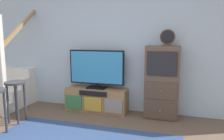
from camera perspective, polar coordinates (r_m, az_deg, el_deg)
The scene contains 7 objects.
back_wall at distance 4.24m, azimuth 0.84°, elevation 7.65°, with size 6.40×0.12×2.70m, color #A8BCD1.
media_console at distance 4.26m, azimuth -4.11°, elevation -7.76°, with size 1.19×0.38×0.44m.
television at distance 4.15m, azimuth -4.09°, elevation 0.48°, with size 1.08×0.22×0.74m.
side_cabinet at distance 3.91m, azimuth 12.96°, elevation -3.20°, with size 0.58×0.38×1.28m.
desk_clock at distance 3.81m, azimuth 14.39°, elevation 8.25°, with size 0.26×0.08×0.28m.
staircase at distance 5.22m, azimuth -24.40°, elevation -3.76°, with size 1.00×1.36×2.20m.
bar_stool_far at distance 3.96m, azimuth -23.96°, elevation -5.33°, with size 0.34×0.34×0.70m.
Camera 1 is at (1.16, -1.62, 1.44)m, focal length 34.81 mm.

